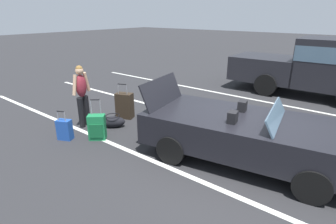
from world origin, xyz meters
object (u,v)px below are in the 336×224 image
convertible_car (256,136)px  suitcase_medium_bright (97,127)px  suitcase_large_black (125,106)px  suitcase_small_carryon (65,130)px  duffel_bag (113,122)px  parked_pickup_truck_near (315,66)px  traveler_person (82,93)px

convertible_car → suitcase_medium_bright: 3.64m
suitcase_large_black → suitcase_small_carryon: (-0.08, -1.90, -0.12)m
suitcase_medium_bright → duffel_bag: 0.78m
suitcase_small_carryon → convertible_car: bearing=-91.6°
suitcase_large_black → suitcase_small_carryon: 1.91m
suitcase_medium_bright → suitcase_small_carryon: bearing=-91.6°
duffel_bag → parked_pickup_truck_near: (3.50, 6.44, 0.95)m
convertible_car → traveler_person: 4.46m
convertible_car → suitcase_small_carryon: bearing=-165.7°
suitcase_small_carryon → parked_pickup_truck_near: size_ratio=0.15×
suitcase_medium_bright → traveler_person: traveler_person is taller
traveler_person → parked_pickup_truck_near: parked_pickup_truck_near is taller
suitcase_small_carryon → parked_pickup_truck_near: 8.61m
suitcase_medium_bright → traveler_person: (-0.95, 0.32, 0.62)m
convertible_car → suitcase_large_black: size_ratio=4.21×
duffel_bag → suitcase_medium_bright: bearing=-69.6°
suitcase_medium_bright → convertible_car: bearing=70.6°
convertible_car → suitcase_medium_bright: bearing=-168.8°
suitcase_medium_bright → traveler_person: 1.18m
traveler_person → suitcase_large_black: bearing=60.3°
convertible_car → traveler_person: traveler_person is taller
suitcase_large_black → parked_pickup_truck_near: parked_pickup_truck_near is taller
duffel_bag → parked_pickup_truck_near: bearing=61.5°
suitcase_medium_bright → parked_pickup_truck_near: parked_pickup_truck_near is taller
duffel_bag → parked_pickup_truck_near: size_ratio=0.13×
parked_pickup_truck_near → suitcase_medium_bright: bearing=-115.6°
suitcase_medium_bright → suitcase_large_black: bearing=160.6°
convertible_car → suitcase_small_carryon: (-4.01, -1.77, -0.34)m
suitcase_large_black → parked_pickup_truck_near: (3.77, 5.75, 0.74)m
suitcase_medium_bright → duffel_bag: (-0.27, 0.72, -0.15)m
traveler_person → suitcase_medium_bright: bearing=-27.5°
traveler_person → parked_pickup_truck_near: size_ratio=0.33×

